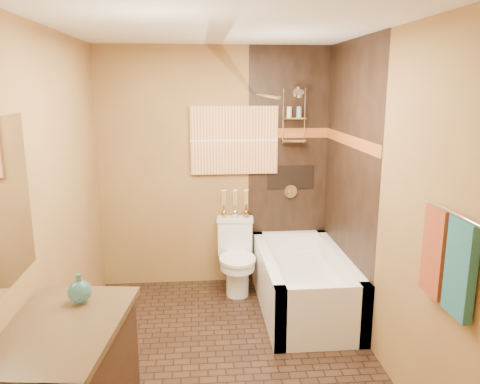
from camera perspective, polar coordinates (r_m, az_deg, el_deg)
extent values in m
plane|color=black|center=(3.94, -1.93, -19.40)|extent=(3.00, 3.00, 0.00)
cube|color=olive|center=(3.58, -21.63, -1.82)|extent=(0.02, 3.00, 2.50)
cube|color=olive|center=(3.70, 16.82, -1.02)|extent=(0.02, 3.00, 2.50)
cube|color=olive|center=(4.90, -3.05, 2.83)|extent=(2.40, 0.02, 2.50)
cube|color=olive|center=(2.02, 0.29, -12.05)|extent=(2.40, 0.02, 2.50)
plane|color=silver|center=(3.35, -2.27, 19.66)|extent=(3.00, 3.00, 0.00)
cube|color=black|center=(4.98, 5.91, 2.94)|extent=(0.85, 0.01, 2.50)
cube|color=black|center=(4.38, 13.06, 1.31)|extent=(0.01, 1.50, 2.50)
cube|color=#903A1A|center=(4.92, 6.03, 7.17)|extent=(0.85, 0.01, 0.10)
cube|color=#903A1A|center=(4.32, 13.19, 6.12)|extent=(0.01, 1.50, 0.10)
cube|color=black|center=(5.00, 6.18, 1.80)|extent=(0.50, 0.01, 0.25)
cylinder|color=silver|center=(4.78, 6.77, 12.51)|extent=(0.02, 0.26, 0.02)
cylinder|color=silver|center=(4.63, 7.14, 11.87)|extent=(0.11, 0.11, 0.09)
cylinder|color=silver|center=(5.01, 6.18, 0.08)|extent=(0.14, 0.02, 0.14)
cylinder|color=silver|center=(4.12, 2.92, 11.70)|extent=(0.03, 1.55, 0.03)
cylinder|color=silver|center=(2.71, 24.27, -2.20)|extent=(0.02, 0.55, 0.02)
cube|color=#1B4C5C|center=(2.69, 25.28, -8.47)|extent=(0.05, 0.22, 0.52)
cube|color=maroon|center=(2.90, 22.71, -6.70)|extent=(0.05, 0.22, 0.52)
cube|color=#C86B2F|center=(4.85, -0.70, 6.32)|extent=(0.90, 0.04, 0.70)
cube|color=white|center=(3.96, 10.03, -14.82)|extent=(0.80, 0.10, 0.55)
cube|color=white|center=(5.21, 6.02, -7.76)|extent=(0.80, 0.10, 0.55)
cube|color=white|center=(4.51, 3.31, -11.06)|extent=(0.10, 1.50, 0.55)
cube|color=white|center=(4.66, 12.00, -10.53)|extent=(0.10, 1.50, 0.55)
cube|color=white|center=(4.61, 7.69, -11.96)|extent=(0.64, 1.34, 0.35)
cube|color=white|center=(4.99, -0.59, -5.53)|extent=(0.37, 0.19, 0.36)
cube|color=white|center=(4.93, -0.60, -3.34)|extent=(0.39, 0.22, 0.04)
cylinder|color=white|center=(4.85, -0.31, -10.51)|extent=(0.23, 0.23, 0.36)
cylinder|color=white|center=(4.78, -0.31, -8.75)|extent=(0.35, 0.35, 0.09)
cylinder|color=white|center=(4.77, -0.31, -8.17)|extent=(0.37, 0.37, 0.03)
cube|color=black|center=(2.74, -20.94, -15.27)|extent=(0.72, 1.05, 0.04)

